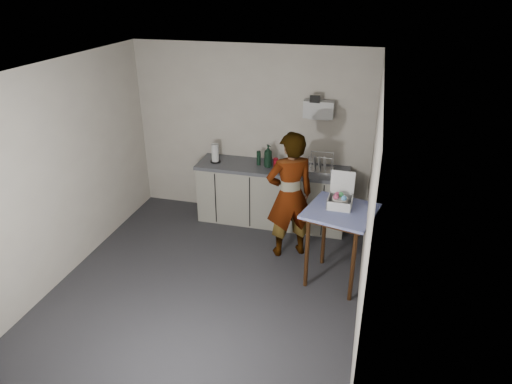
% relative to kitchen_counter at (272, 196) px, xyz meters
% --- Properties ---
extents(ground, '(4.00, 4.00, 0.00)m').
position_rel_kitchen_counter_xyz_m(ground, '(-0.40, -1.70, -0.43)').
color(ground, '#2C2C31').
rests_on(ground, ground).
extents(wall_back, '(3.60, 0.02, 2.60)m').
position_rel_kitchen_counter_xyz_m(wall_back, '(-0.40, 0.29, 0.87)').
color(wall_back, beige).
rests_on(wall_back, ground).
extents(wall_right, '(0.02, 4.00, 2.60)m').
position_rel_kitchen_counter_xyz_m(wall_right, '(1.39, -1.70, 0.87)').
color(wall_right, beige).
rests_on(wall_right, ground).
extents(wall_left, '(0.02, 4.00, 2.60)m').
position_rel_kitchen_counter_xyz_m(wall_left, '(-2.19, -1.70, 0.87)').
color(wall_left, beige).
rests_on(wall_left, ground).
extents(ceiling, '(3.60, 4.00, 0.01)m').
position_rel_kitchen_counter_xyz_m(ceiling, '(-0.40, -1.70, 2.17)').
color(ceiling, silver).
rests_on(ceiling, wall_back).
extents(kitchen_counter, '(2.24, 0.62, 0.91)m').
position_rel_kitchen_counter_xyz_m(kitchen_counter, '(0.00, 0.00, 0.00)').
color(kitchen_counter, black).
rests_on(kitchen_counter, ground).
extents(wall_shelf, '(0.42, 0.18, 0.37)m').
position_rel_kitchen_counter_xyz_m(wall_shelf, '(0.60, 0.22, 1.32)').
color(wall_shelf, white).
rests_on(wall_shelf, ground).
extents(side_table, '(0.93, 0.93, 0.99)m').
position_rel_kitchen_counter_xyz_m(side_table, '(1.10, -1.28, 0.43)').
color(side_table, '#35170C').
rests_on(side_table, ground).
extents(standing_man, '(0.75, 0.66, 1.73)m').
position_rel_kitchen_counter_xyz_m(standing_man, '(0.41, -0.81, 0.44)').
color(standing_man, '#B2A593').
rests_on(standing_man, ground).
extents(soap_bottle, '(0.18, 0.18, 0.34)m').
position_rel_kitchen_counter_xyz_m(soap_bottle, '(-0.06, -0.02, 0.65)').
color(soap_bottle, black).
rests_on(soap_bottle, kitchen_counter).
extents(soda_can, '(0.07, 0.07, 0.14)m').
position_rel_kitchen_counter_xyz_m(soda_can, '(0.05, -0.01, 0.55)').
color(soda_can, red).
rests_on(soda_can, kitchen_counter).
extents(dark_bottle, '(0.06, 0.06, 0.21)m').
position_rel_kitchen_counter_xyz_m(dark_bottle, '(-0.21, 0.02, 0.59)').
color(dark_bottle, black).
rests_on(dark_bottle, kitchen_counter).
extents(paper_towel, '(0.16, 0.16, 0.28)m').
position_rel_kitchen_counter_xyz_m(paper_towel, '(-0.87, -0.03, 0.62)').
color(paper_towel, black).
rests_on(paper_towel, kitchen_counter).
extents(dish_rack, '(0.36, 0.27, 0.25)m').
position_rel_kitchen_counter_xyz_m(dish_rack, '(0.69, 0.03, 0.54)').
color(dish_rack, white).
rests_on(dish_rack, kitchen_counter).
extents(bakery_box, '(0.29, 0.30, 0.39)m').
position_rel_kitchen_counter_xyz_m(bakery_box, '(1.08, -1.18, 0.65)').
color(bakery_box, white).
rests_on(bakery_box, side_table).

